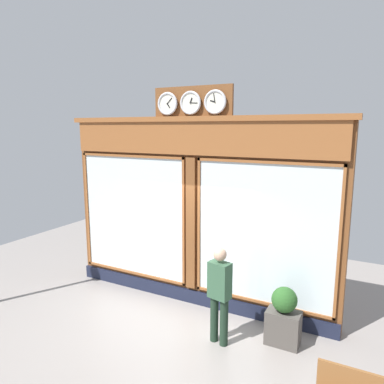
{
  "coord_description": "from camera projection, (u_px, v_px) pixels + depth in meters",
  "views": [
    {
      "loc": [
        -3.24,
        6.16,
        3.61
      ],
      "look_at": [
        0.0,
        0.0,
        2.36
      ],
      "focal_mm": 33.32,
      "sensor_mm": 36.0,
      "label": 1
    }
  ],
  "objects": [
    {
      "name": "pedestrian",
      "position": [
        219.0,
        292.0,
        5.92
      ],
      "size": [
        0.4,
        0.29,
        1.69
      ],
      "color": "#1C2F21",
      "rests_on": "ground_plane"
    },
    {
      "name": "planter_box",
      "position": [
        283.0,
        328.0,
        6.0
      ],
      "size": [
        0.56,
        0.36,
        0.59
      ],
      "primitive_type": "cube",
      "color": "#4C4742",
      "rests_on": "ground_plane"
    },
    {
      "name": "planter_shrub",
      "position": [
        284.0,
        300.0,
        5.91
      ],
      "size": [
        0.43,
        0.43,
        0.43
      ],
      "primitive_type": "sphere",
      "color": "#285623",
      "rests_on": "planter_box"
    },
    {
      "name": "shop_facade",
      "position": [
        195.0,
        211.0,
        7.26
      ],
      "size": [
        5.92,
        0.42,
        4.39
      ],
      "color": "brown",
      "rests_on": "ground_plane"
    }
  ]
}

